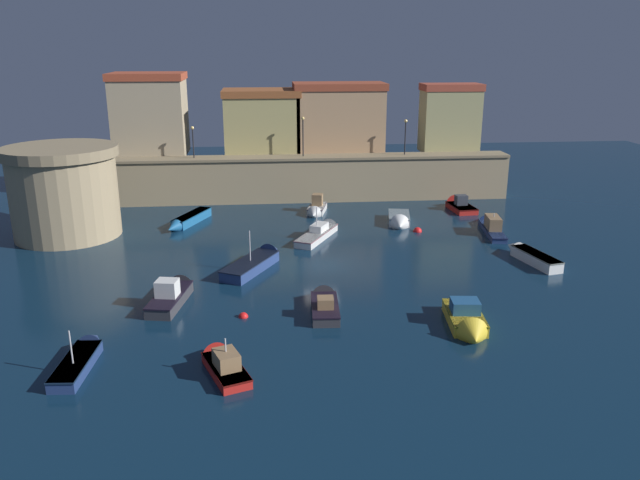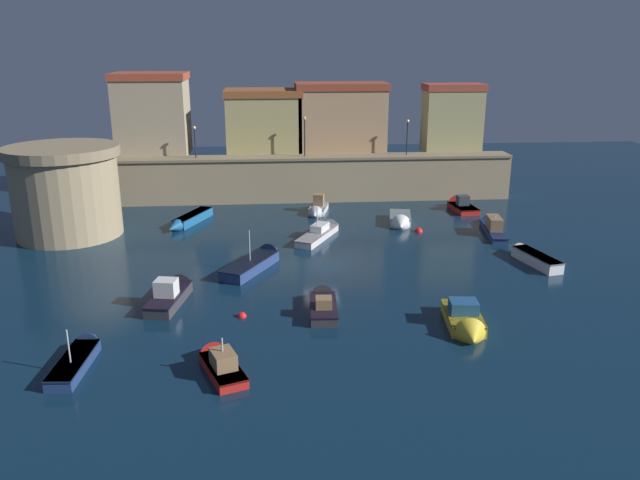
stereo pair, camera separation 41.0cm
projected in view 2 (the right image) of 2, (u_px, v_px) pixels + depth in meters
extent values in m
plane|color=#0C2338|center=(322.00, 265.00, 45.44)|extent=(109.48, 109.48, 0.00)
cube|color=#9E8966|center=(305.00, 179.00, 63.35)|extent=(41.34, 2.54, 4.25)
cube|color=#817053|center=(305.00, 157.00, 62.68)|extent=(41.34, 2.84, 0.24)
cube|color=tan|center=(153.00, 117.00, 64.25)|extent=(7.03, 5.56, 7.44)
cube|color=#A34229|center=(149.00, 76.00, 63.03)|extent=(7.31, 5.78, 0.70)
cube|color=tan|center=(264.00, 125.00, 65.40)|extent=(7.59, 5.59, 5.75)
cube|color=brown|center=(263.00, 93.00, 64.44)|extent=(7.89, 5.81, 0.70)
cube|color=tan|center=(341.00, 121.00, 65.57)|extent=(9.04, 4.83, 6.38)
cube|color=#973F28|center=(341.00, 86.00, 64.51)|extent=(9.40, 5.02, 0.70)
cube|color=tan|center=(452.00, 122.00, 65.73)|extent=(5.87, 3.21, 6.28)
cube|color=#A2422E|center=(454.00, 87.00, 64.68)|extent=(6.10, 3.34, 0.70)
cylinder|color=#9E8966|center=(66.00, 196.00, 51.51)|extent=(8.38, 8.38, 6.59)
cylinder|color=#867556|center=(61.00, 151.00, 50.40)|extent=(9.06, 9.06, 0.80)
cylinder|color=black|center=(195.00, 144.00, 61.39)|extent=(0.12, 0.12, 2.77)
sphere|color=#F9D172|center=(194.00, 128.00, 60.93)|extent=(0.32, 0.32, 0.32)
cylinder|color=black|center=(305.00, 138.00, 62.11)|extent=(0.12, 0.12, 3.55)
sphere|color=#F9D172|center=(305.00, 118.00, 61.53)|extent=(0.32, 0.32, 0.32)
cylinder|color=black|center=(407.00, 139.00, 62.97)|extent=(0.12, 0.12, 3.19)
sphere|color=#F9D172|center=(408.00, 121.00, 62.45)|extent=(0.32, 0.32, 0.32)
cube|color=silver|center=(317.00, 236.00, 51.29)|extent=(3.97, 5.86, 0.59)
cone|color=silver|center=(333.00, 224.00, 54.44)|extent=(1.86, 1.87, 1.37)
cube|color=#7B4B51|center=(317.00, 233.00, 51.22)|extent=(4.05, 5.98, 0.08)
cube|color=silver|center=(320.00, 227.00, 51.59)|extent=(1.71, 2.04, 0.56)
cube|color=#99B7C6|center=(324.00, 224.00, 52.36)|extent=(0.83, 0.47, 0.33)
cylinder|color=#B2B2B7|center=(317.00, 220.00, 50.87)|extent=(0.08, 0.08, 2.09)
cube|color=navy|center=(493.00, 231.00, 52.67)|extent=(2.01, 5.92, 0.46)
cone|color=navy|center=(485.00, 220.00, 56.05)|extent=(1.34, 1.55, 1.15)
cube|color=#111633|center=(494.00, 229.00, 52.61)|extent=(2.05, 6.04, 0.08)
cube|color=olive|center=(494.00, 223.00, 52.40)|extent=(1.33, 2.36, 1.02)
cube|color=#99B7C6|center=(492.00, 219.00, 53.45)|extent=(0.92, 0.19, 0.61)
cylinder|color=#B2B2B7|center=(495.00, 222.00, 52.23)|extent=(0.08, 0.08, 1.33)
cube|color=gold|center=(463.00, 318.00, 35.87)|extent=(2.29, 4.12, 0.68)
cone|color=gold|center=(472.00, 338.00, 33.51)|extent=(1.89, 1.29, 1.78)
cube|color=#535813|center=(463.00, 313.00, 35.78)|extent=(2.34, 4.20, 0.08)
cube|color=navy|center=(464.00, 307.00, 35.70)|extent=(1.69, 1.45, 0.71)
cube|color=navy|center=(250.00, 266.00, 44.14)|extent=(4.13, 5.67, 0.78)
cone|color=navy|center=(273.00, 251.00, 47.13)|extent=(2.08, 2.00, 1.60)
cube|color=black|center=(250.00, 261.00, 44.04)|extent=(4.21, 5.79, 0.08)
cylinder|color=#B2B2B7|center=(250.00, 245.00, 43.72)|extent=(0.08, 0.08, 2.16)
cube|color=#333338|center=(169.00, 299.00, 38.50)|extent=(2.38, 4.87, 0.73)
cone|color=#333338|center=(184.00, 281.00, 41.29)|extent=(1.70, 1.55, 1.48)
cube|color=black|center=(169.00, 294.00, 38.41)|extent=(2.43, 4.96, 0.08)
cube|color=silver|center=(166.00, 288.00, 37.95)|extent=(1.44, 1.31, 1.00)
cube|color=navy|center=(74.00, 364.00, 30.81)|extent=(1.56, 4.41, 0.61)
cone|color=navy|center=(92.00, 339.00, 33.41)|extent=(1.30, 1.29, 1.23)
cube|color=#101F35|center=(73.00, 360.00, 30.73)|extent=(1.59, 4.50, 0.08)
cylinder|color=#B2B2B7|center=(68.00, 346.00, 30.14)|extent=(0.08, 0.08, 1.71)
cube|color=#195689|center=(193.00, 218.00, 56.10)|extent=(3.13, 5.28, 0.79)
cone|color=#195689|center=(174.00, 228.00, 53.14)|extent=(1.57, 1.72, 1.11)
cube|color=#0C3350|center=(193.00, 214.00, 56.00)|extent=(3.19, 5.39, 0.08)
cube|color=white|center=(400.00, 218.00, 56.06)|extent=(2.44, 4.00, 0.72)
cone|color=white|center=(401.00, 226.00, 53.84)|extent=(1.86, 1.34, 1.70)
cube|color=slate|center=(400.00, 215.00, 55.96)|extent=(2.49, 4.08, 0.08)
cube|color=silver|center=(318.00, 209.00, 59.39)|extent=(2.17, 3.48, 0.62)
cone|color=silver|center=(315.00, 214.00, 57.49)|extent=(1.55, 1.20, 1.38)
cube|color=#594958|center=(318.00, 206.00, 59.31)|extent=(2.22, 3.55, 0.08)
cube|color=olive|center=(319.00, 200.00, 59.31)|extent=(1.15, 1.16, 1.07)
cube|color=white|center=(537.00, 259.00, 45.36)|extent=(2.17, 4.71, 0.80)
cone|color=white|center=(514.00, 248.00, 47.98)|extent=(1.39, 1.49, 1.14)
cube|color=slate|center=(537.00, 255.00, 45.25)|extent=(2.21, 4.81, 0.08)
cube|color=red|center=(223.00, 370.00, 30.42)|extent=(2.59, 3.90, 0.50)
cone|color=red|center=(210.00, 350.00, 32.39)|extent=(1.61, 1.42, 1.33)
cube|color=#560E0B|center=(223.00, 366.00, 30.36)|extent=(2.64, 3.98, 0.08)
cube|color=olive|center=(223.00, 359.00, 30.11)|extent=(1.46, 1.69, 0.79)
cube|color=#99B7C6|center=(219.00, 352.00, 30.71)|extent=(0.89, 0.38, 0.48)
cylinder|color=#B2B2B7|center=(222.00, 352.00, 30.07)|extent=(0.08, 0.08, 1.46)
cube|color=red|center=(463.00, 208.00, 59.76)|extent=(2.16, 3.74, 0.53)
cone|color=red|center=(454.00, 203.00, 61.87)|extent=(1.84, 1.15, 1.76)
cube|color=#4D0B09|center=(463.00, 206.00, 59.69)|extent=(2.20, 3.81, 0.08)
cube|color=#333842|center=(463.00, 200.00, 59.77)|extent=(1.14, 0.94, 0.93)
cube|color=#333338|center=(323.00, 309.00, 37.19)|extent=(1.74, 4.03, 0.63)
cone|color=#333338|center=(322.00, 293.00, 39.56)|extent=(1.52, 1.18, 1.46)
cube|color=black|center=(323.00, 305.00, 37.11)|extent=(1.78, 4.12, 0.08)
cube|color=olive|center=(324.00, 303.00, 36.52)|extent=(0.99, 0.96, 0.61)
sphere|color=red|center=(242.00, 317.00, 36.88)|extent=(0.57, 0.57, 0.57)
sphere|color=red|center=(418.00, 232.00, 53.34)|extent=(0.74, 0.74, 0.74)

